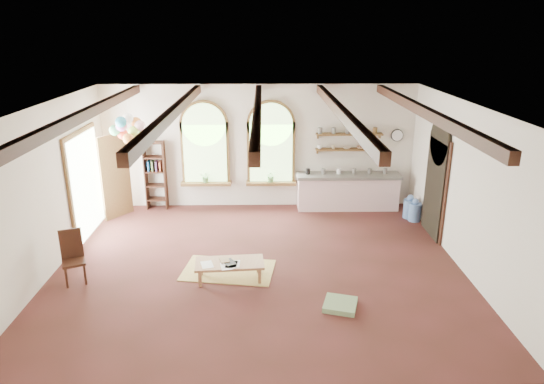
{
  "coord_description": "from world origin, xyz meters",
  "views": [
    {
      "loc": [
        0.1,
        -8.75,
        4.54
      ],
      "look_at": [
        0.27,
        0.6,
        1.35
      ],
      "focal_mm": 32.0,
      "sensor_mm": 36.0,
      "label": 1
    }
  ],
  "objects_px": {
    "side_chair": "(75,268)",
    "balloon_cluster": "(130,128)",
    "coffee_table": "(230,264)",
    "kitchen_counter": "(348,191)"
  },
  "relations": [
    {
      "from": "coffee_table",
      "to": "balloon_cluster",
      "type": "distance_m",
      "value": 4.26
    },
    {
      "from": "side_chair",
      "to": "balloon_cluster",
      "type": "relative_size",
      "value": 0.87
    },
    {
      "from": "kitchen_counter",
      "to": "coffee_table",
      "type": "xyz_separation_m",
      "value": [
        -2.84,
        -3.77,
        -0.15
      ]
    },
    {
      "from": "side_chair",
      "to": "balloon_cluster",
      "type": "bearing_deg",
      "value": 80.99
    },
    {
      "from": "side_chair",
      "to": "balloon_cluster",
      "type": "distance_m",
      "value": 3.58
    },
    {
      "from": "side_chair",
      "to": "balloon_cluster",
      "type": "xyz_separation_m",
      "value": [
        0.46,
        2.9,
        2.04
      ]
    },
    {
      "from": "kitchen_counter",
      "to": "side_chair",
      "type": "distance_m",
      "value": 6.88
    },
    {
      "from": "coffee_table",
      "to": "side_chair",
      "type": "bearing_deg",
      "value": -179.4
    },
    {
      "from": "kitchen_counter",
      "to": "coffee_table",
      "type": "distance_m",
      "value": 4.73
    },
    {
      "from": "coffee_table",
      "to": "balloon_cluster",
      "type": "relative_size",
      "value": 1.14
    }
  ]
}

